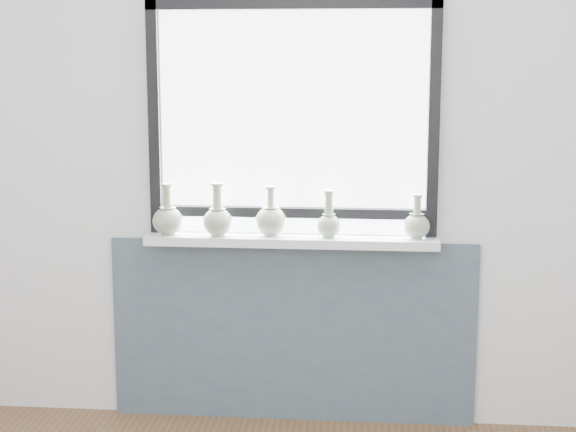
# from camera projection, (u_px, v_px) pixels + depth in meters

# --- Properties ---
(back_wall) EXTENTS (3.60, 0.02, 2.60)m
(back_wall) POSITION_uv_depth(u_px,v_px,m) (293.00, 145.00, 4.00)
(back_wall) COLOR silver
(back_wall) RESTS_ON ground
(apron_panel) EXTENTS (1.70, 0.03, 0.86)m
(apron_panel) POSITION_uv_depth(u_px,v_px,m) (293.00, 331.00, 4.12)
(apron_panel) COLOR #445861
(apron_panel) RESTS_ON ground
(windowsill) EXTENTS (1.32, 0.18, 0.04)m
(windowsill) POSITION_uv_depth(u_px,v_px,m) (291.00, 240.00, 3.97)
(windowsill) COLOR silver
(windowsill) RESTS_ON apron_panel
(window) EXTENTS (1.30, 0.06, 1.05)m
(window) POSITION_uv_depth(u_px,v_px,m) (293.00, 115.00, 3.94)
(window) COLOR black
(window) RESTS_ON windowsill
(vase_a) EXTENTS (0.14, 0.14, 0.23)m
(vase_a) POSITION_uv_depth(u_px,v_px,m) (168.00, 219.00, 3.99)
(vase_a) COLOR #90A586
(vase_a) RESTS_ON windowsill
(vase_b) EXTENTS (0.14, 0.14, 0.24)m
(vase_b) POSITION_uv_depth(u_px,v_px,m) (218.00, 219.00, 3.97)
(vase_b) COLOR #90A586
(vase_b) RESTS_ON windowsill
(vase_c) EXTENTS (0.14, 0.14, 0.22)m
(vase_c) POSITION_uv_depth(u_px,v_px,m) (271.00, 219.00, 3.98)
(vase_c) COLOR #90A586
(vase_c) RESTS_ON windowsill
(vase_d) EXTENTS (0.11, 0.11, 0.21)m
(vase_d) POSITION_uv_depth(u_px,v_px,m) (329.00, 223.00, 3.93)
(vase_d) COLOR #90A586
(vase_d) RESTS_ON windowsill
(vase_e) EXTENTS (0.12, 0.12, 0.20)m
(vase_e) POSITION_uv_depth(u_px,v_px,m) (417.00, 224.00, 3.91)
(vase_e) COLOR #90A586
(vase_e) RESTS_ON windowsill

